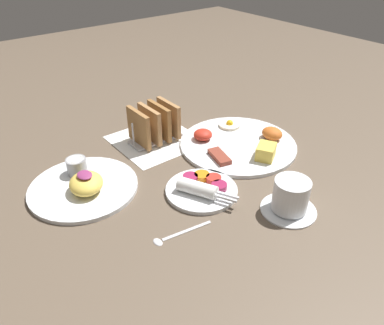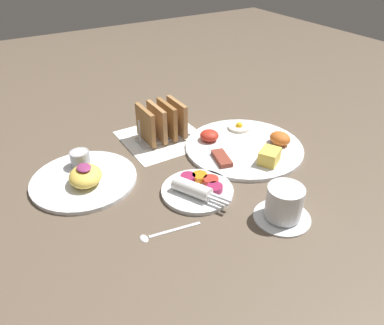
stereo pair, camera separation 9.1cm
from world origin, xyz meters
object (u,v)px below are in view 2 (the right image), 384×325
(toast_rack, at_px, (162,122))
(coffee_cup, at_px, (284,205))
(plate_foreground, at_px, (84,176))
(plate_breakfast, at_px, (246,146))
(plate_condiments, at_px, (197,189))

(toast_rack, xyz_separation_m, coffee_cup, (0.43, 0.05, -0.02))
(plate_foreground, xyz_separation_m, toast_rack, (-0.09, 0.26, 0.04))
(plate_breakfast, xyz_separation_m, plate_foreground, (-0.08, -0.42, 0.01))
(plate_breakfast, distance_m, plate_foreground, 0.43)
(toast_rack, bearing_deg, plate_foreground, -71.06)
(plate_foreground, relative_size, coffee_cup, 2.09)
(plate_condiments, xyz_separation_m, plate_foreground, (-0.18, -0.21, 0.00))
(plate_condiments, xyz_separation_m, toast_rack, (-0.27, 0.05, 0.04))
(plate_foreground, height_order, toast_rack, toast_rack)
(toast_rack, height_order, coffee_cup, toast_rack)
(plate_foreground, bearing_deg, coffee_cup, 42.16)
(plate_condiments, distance_m, coffee_cup, 0.20)
(plate_foreground, height_order, coffee_cup, coffee_cup)
(plate_breakfast, height_order, plate_condiments, plate_breakfast)
(plate_foreground, distance_m, toast_rack, 0.28)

